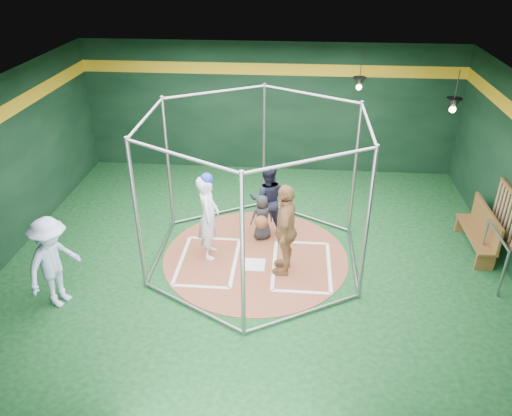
# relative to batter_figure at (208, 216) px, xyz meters

# --- Properties ---
(room_shell) EXTENTS (10.10, 9.10, 3.53)m
(room_shell) POSITION_rel_batter_figure_xyz_m (0.94, 0.02, 0.82)
(room_shell) COLOR #0C3415
(room_shell) RESTS_ON ground
(clay_disc) EXTENTS (3.80, 3.80, 0.01)m
(clay_disc) POSITION_rel_batter_figure_xyz_m (0.94, 0.01, -0.93)
(clay_disc) COLOR brown
(clay_disc) RESTS_ON ground
(home_plate) EXTENTS (0.43, 0.43, 0.01)m
(home_plate) POSITION_rel_batter_figure_xyz_m (0.94, -0.29, -0.92)
(home_plate) COLOR white
(home_plate) RESTS_ON clay_disc
(batter_box_left) EXTENTS (1.17, 1.77, 0.01)m
(batter_box_left) POSITION_rel_batter_figure_xyz_m (-0.01, -0.24, -0.92)
(batter_box_left) COLOR white
(batter_box_left) RESTS_ON clay_disc
(batter_box_right) EXTENTS (1.17, 1.77, 0.01)m
(batter_box_right) POSITION_rel_batter_figure_xyz_m (1.89, -0.24, -0.92)
(batter_box_right) COLOR white
(batter_box_right) RESTS_ON clay_disc
(batting_cage) EXTENTS (4.05, 4.67, 3.00)m
(batting_cage) POSITION_rel_batter_figure_xyz_m (0.94, 0.01, 0.56)
(batting_cage) COLOR gray
(batting_cage) RESTS_ON ground
(bat_rack) EXTENTS (0.07, 1.25, 0.98)m
(bat_rack) POSITION_rel_batter_figure_xyz_m (5.87, 0.41, 0.11)
(bat_rack) COLOR brown
(bat_rack) RESTS_ON room_shell
(pendant_lamp_near) EXTENTS (0.34, 0.34, 0.90)m
(pendant_lamp_near) POSITION_rel_batter_figure_xyz_m (3.14, 3.61, 1.81)
(pendant_lamp_near) COLOR black
(pendant_lamp_near) RESTS_ON room_shell
(pendant_lamp_far) EXTENTS (0.34, 0.34, 0.90)m
(pendant_lamp_far) POSITION_rel_batter_figure_xyz_m (4.94, 2.01, 1.81)
(pendant_lamp_far) COLOR black
(pendant_lamp_far) RESTS_ON room_shell
(batter_figure) EXTENTS (0.48, 0.69, 1.86)m
(batter_figure) POSITION_rel_batter_figure_xyz_m (0.00, 0.00, 0.00)
(batter_figure) COLOR white
(batter_figure) RESTS_ON clay_disc
(visitor_leopard) EXTENTS (0.57, 1.14, 1.87)m
(visitor_leopard) POSITION_rel_batter_figure_xyz_m (1.55, -0.41, 0.01)
(visitor_leopard) COLOR tan
(visitor_leopard) RESTS_ON clay_disc
(catcher_figure) EXTENTS (0.60, 0.64, 1.04)m
(catcher_figure) POSITION_rel_batter_figure_xyz_m (1.02, 0.72, -0.40)
(catcher_figure) COLOR black
(catcher_figure) RESTS_ON clay_disc
(umpire) EXTENTS (0.82, 0.66, 1.61)m
(umpire) POSITION_rel_batter_figure_xyz_m (1.11, 1.04, -0.12)
(umpire) COLOR black
(umpire) RESTS_ON clay_disc
(bystander_blue) EXTENTS (0.99, 1.27, 1.74)m
(bystander_blue) POSITION_rel_batter_figure_xyz_m (-2.43, -1.72, -0.07)
(bystander_blue) COLOR #B0C4E9
(bystander_blue) RESTS_ON ground
(dugout_bench) EXTENTS (0.38, 1.64, 0.96)m
(dugout_bench) POSITION_rel_batter_figure_xyz_m (5.57, 0.68, -0.45)
(dugout_bench) COLOR brown
(dugout_bench) RESTS_ON ground
(steel_railing) EXTENTS (0.05, 1.15, 0.99)m
(steel_railing) POSITION_rel_batter_figure_xyz_m (5.49, -0.33, -0.27)
(steel_railing) COLOR gray
(steel_railing) RESTS_ON ground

